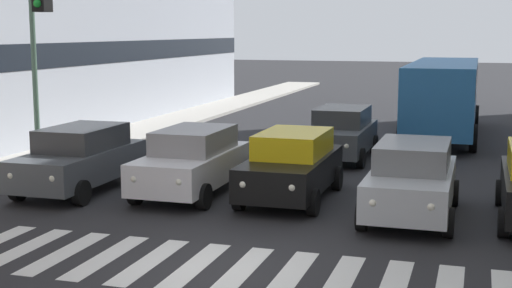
{
  "coord_description": "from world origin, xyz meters",
  "views": [
    {
      "loc": [
        -4.39,
        11.81,
        4.25
      ],
      "look_at": [
        1.27,
        -6.45,
        1.25
      ],
      "focal_mm": 50.84,
      "sensor_mm": 36.0,
      "label": 1
    }
  ],
  "objects": [
    {
      "name": "car_2",
      "position": [
        0.08,
        -5.68,
        0.89
      ],
      "size": [
        2.02,
        4.44,
        1.72
      ],
      "color": "black",
      "rests_on": "ground_plane"
    },
    {
      "name": "crosswalk_markings",
      "position": [
        -0.0,
        0.0,
        0.0
      ],
      "size": [
        10.35,
        2.8,
        0.01
      ],
      "color": "silver",
      "rests_on": "ground_plane"
    },
    {
      "name": "street_lamp_right",
      "position": [
        8.02,
        -7.16,
        4.96
      ],
      "size": [
        3.13,
        0.28,
        7.92
      ],
      "color": "#4C6B56",
      "rests_on": "sidewalk_right"
    },
    {
      "name": "bus_behind_traffic",
      "position": [
        -2.99,
        -18.24,
        1.86
      ],
      "size": [
        2.78,
        10.5,
        3.0
      ],
      "color": "#286BAD",
      "rests_on": "ground_plane"
    },
    {
      "name": "car_4",
      "position": [
        5.73,
        -4.97,
        0.89
      ],
      "size": [
        2.02,
        4.44,
        1.72
      ],
      "color": "#474C51",
      "rests_on": "ground_plane"
    },
    {
      "name": "car_row2_0",
      "position": [
        -0.04,
        -11.86,
        0.89
      ],
      "size": [
        2.02,
        4.44,
        1.72
      ],
      "color": "#474C51",
      "rests_on": "ground_plane"
    },
    {
      "name": "ground_plane",
      "position": [
        0.0,
        0.0,
        0.0
      ],
      "size": [
        180.0,
        180.0,
        0.0
      ],
      "primitive_type": "plane",
      "color": "#262628"
    },
    {
      "name": "car_1",
      "position": [
        -2.99,
        -4.78,
        0.89
      ],
      "size": [
        2.02,
        4.44,
        1.72
      ],
      "color": "#B2B7BC",
      "rests_on": "ground_plane"
    },
    {
      "name": "car_3",
      "position": [
        2.72,
        -5.49,
        0.89
      ],
      "size": [
        2.02,
        4.44,
        1.72
      ],
      "color": "silver",
      "rests_on": "ground_plane"
    }
  ]
}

